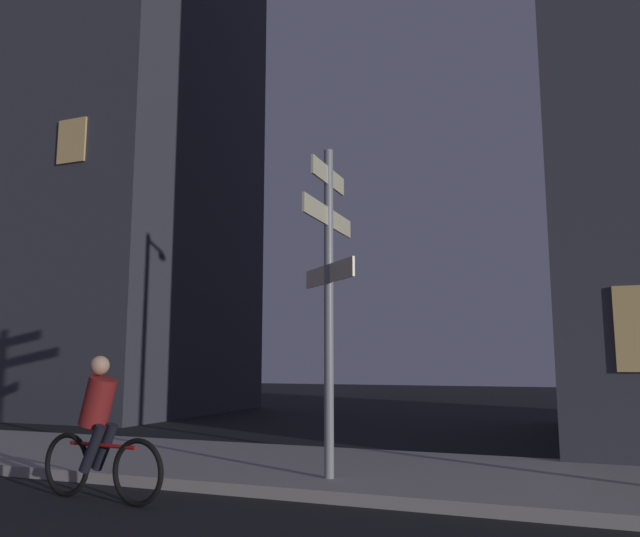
{
  "coord_description": "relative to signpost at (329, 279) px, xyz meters",
  "views": [
    {
      "loc": [
        3.82,
        -1.34,
        1.54
      ],
      "look_at": [
        0.85,
        6.29,
        2.76
      ],
      "focal_mm": 35.15,
      "sensor_mm": 36.0,
      "label": 1
    }
  ],
  "objects": [
    {
      "name": "signpost",
      "position": [
        0.0,
        0.0,
        0.0
      ],
      "size": [
        1.02,
        1.7,
        4.15
      ],
      "color": "gray",
      "rests_on": "sidewalk_kerb"
    },
    {
      "name": "sidewalk_kerb",
      "position": [
        -1.06,
        0.95,
        -2.51
      ],
      "size": [
        40.0,
        3.35,
        0.14
      ],
      "primitive_type": "cube",
      "color": "#9E9991",
      "rests_on": "ground_plane"
    },
    {
      "name": "cyclist",
      "position": [
        -2.22,
        -1.51,
        -1.83
      ],
      "size": [
        1.81,
        0.37,
        1.61
      ],
      "color": "black",
      "rests_on": "ground_plane"
    },
    {
      "name": "building_left_block",
      "position": [
        -13.07,
        8.62,
        6.86
      ],
      "size": [
        12.05,
        7.35,
        18.88
      ],
      "color": "#383842",
      "rests_on": "ground_plane"
    }
  ]
}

